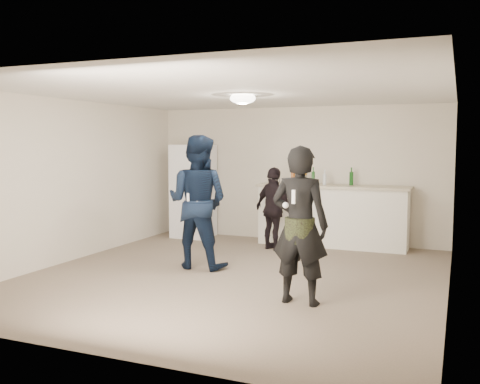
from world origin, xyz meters
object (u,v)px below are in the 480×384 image
at_px(fridge, 193,191).
at_px(man, 198,202).
at_px(shaker, 304,180).
at_px(counter, 332,217).
at_px(spectator, 274,209).
at_px(woman, 300,225).

bearing_deg(fridge, man, -61.29).
bearing_deg(shaker, man, -113.22).
distance_m(shaker, man, 2.49).
bearing_deg(shaker, fridge, 179.43).
xyz_separation_m(counter, man, (-1.47, -2.37, 0.45)).
height_order(counter, fridge, fridge).
bearing_deg(fridge, spectator, -18.55).
bearing_deg(shaker, counter, 10.62).
distance_m(counter, woman, 3.58).
distance_m(fridge, spectator, 1.99).
bearing_deg(woman, spectator, -63.40).
bearing_deg(man, counter, -122.74).
bearing_deg(counter, woman, -83.28).
bearing_deg(woman, fridge, -45.34).
height_order(shaker, woman, woman).
bearing_deg(spectator, counter, -112.92).
distance_m(man, spectator, 1.80).
bearing_deg(woman, shaker, -72.79).
bearing_deg(fridge, counter, 1.47).
distance_m(fridge, man, 2.63).
xyz_separation_m(man, spectator, (0.61, 1.67, -0.26)).
distance_m(shaker, spectator, 0.85).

